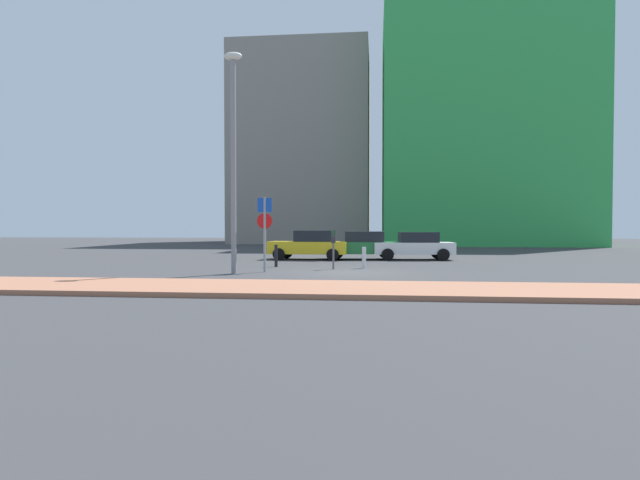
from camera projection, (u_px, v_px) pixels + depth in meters
The scene contains 12 objects.
ground_plane at pixel (349, 273), 20.26m from camera, with size 120.00×120.00×0.00m, color #38383A.
sidewalk_brick at pixel (338, 289), 14.40m from camera, with size 40.00×3.38×0.14m, color #9E664C.
parked_car_yellow at pixel (310, 245), 28.35m from camera, with size 4.35×2.21×1.57m.
parked_car_green at pixel (361, 245), 28.51m from camera, with size 4.29×2.17×1.52m.
parked_car_white at pixel (414, 245), 28.18m from camera, with size 4.33×2.21×1.49m.
parking_sign_post at pixel (265, 225), 20.50m from camera, with size 0.59×0.18×2.93m.
parking_meter at pixel (333, 248), 21.88m from camera, with size 0.18×0.14×1.39m.
street_lamp at pixel (233, 146), 19.73m from camera, with size 0.70×0.36×8.33m.
traffic_bollard_near at pixel (364, 258), 22.42m from camera, with size 0.17×0.17×0.91m, color #B7B7BC.
traffic_bollard_mid at pixel (276, 256), 23.18m from camera, with size 0.14×0.14×0.98m, color black.
building_colorful_midrise at pixel (480, 129), 52.21m from camera, with size 19.12×14.69×22.95m, color green.
building_under_construction at pixel (306, 151), 59.04m from camera, with size 14.25×15.41×20.55m, color gray.
Camera 1 is at (1.05, -20.23, 1.79)m, focal length 29.44 mm.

